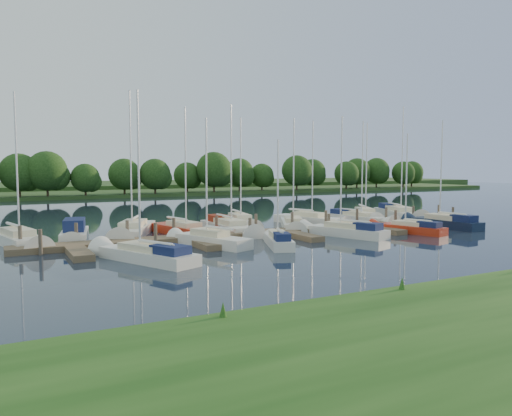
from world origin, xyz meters
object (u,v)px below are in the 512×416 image
sailboat_n_0 (19,241)px  dock (287,233)px  motorboat (75,235)px  sailboat_n_5 (240,223)px  sailboat_s_2 (278,242)px

sailboat_n_0 → dock: bearing=153.8°
motorboat → sailboat_n_0: bearing=24.1°
sailboat_n_0 → motorboat: 3.88m
dock → sailboat_n_5: bearing=96.7°
sailboat_n_5 → dock: bearing=106.6°
sailboat_n_0 → sailboat_s_2: sailboat_n_0 is taller
sailboat_n_0 → motorboat: size_ratio=1.71×
sailboat_n_0 → sailboat_s_2: 17.88m
dock → sailboat_s_2: size_ratio=5.27×
sailboat_n_0 → motorboat: (3.78, 0.86, 0.11)m
sailboat_s_2 → sailboat_n_0: bearing=172.4°
dock → sailboat_n_5: (-0.81, 6.83, 0.08)m
dock → sailboat_n_0: (-19.03, 4.23, 0.08)m
sailboat_n_0 → sailboat_s_2: bearing=137.2°
dock → motorboat: bearing=161.5°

